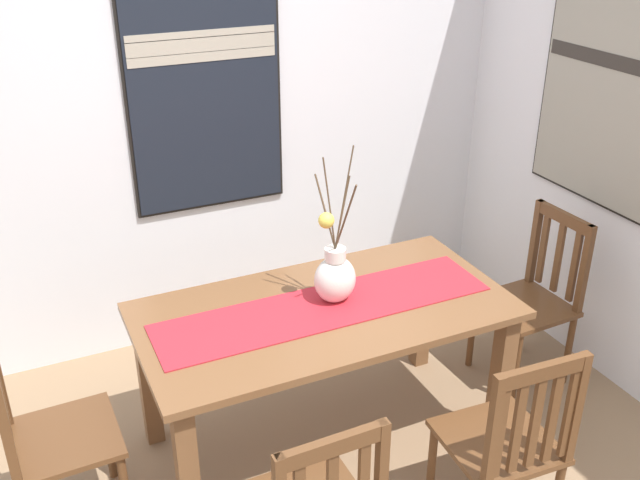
{
  "coord_description": "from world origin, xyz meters",
  "views": [
    {
      "loc": [
        -0.98,
        -1.86,
        2.42
      ],
      "look_at": [
        0.23,
        0.76,
        1.0
      ],
      "focal_mm": 40.46,
      "sensor_mm": 36.0,
      "label": 1
    }
  ],
  "objects_px": {
    "dining_table": "(325,330)",
    "painting_on_side_wall": "(610,86)",
    "chair_0": "(45,432)",
    "chair_2": "(534,297)",
    "painting_on_back_wall": "(205,90)",
    "chair_3": "(509,441)",
    "centerpiece_vase": "(335,274)"
  },
  "relations": [
    {
      "from": "dining_table",
      "to": "painting_on_side_wall",
      "type": "bearing_deg",
      "value": 4.14
    },
    {
      "from": "dining_table",
      "to": "painting_on_side_wall",
      "type": "xyz_separation_m",
      "value": [
        1.6,
        0.12,
        0.91
      ]
    },
    {
      "from": "dining_table",
      "to": "chair_0",
      "type": "distance_m",
      "value": 1.23
    },
    {
      "from": "dining_table",
      "to": "chair_2",
      "type": "xyz_separation_m",
      "value": [
        1.24,
        0.03,
        -0.15
      ]
    },
    {
      "from": "dining_table",
      "to": "painting_on_back_wall",
      "type": "relative_size",
      "value": 1.27
    },
    {
      "from": "chair_3",
      "to": "painting_on_back_wall",
      "type": "relative_size",
      "value": 0.72
    },
    {
      "from": "chair_2",
      "to": "painting_on_back_wall",
      "type": "distance_m",
      "value": 2.05
    },
    {
      "from": "dining_table",
      "to": "chair_2",
      "type": "relative_size",
      "value": 1.78
    },
    {
      "from": "chair_0",
      "to": "painting_on_back_wall",
      "type": "bearing_deg",
      "value": 47.9
    },
    {
      "from": "chair_0",
      "to": "painting_on_side_wall",
      "type": "distance_m",
      "value": 3.02
    },
    {
      "from": "chair_2",
      "to": "chair_3",
      "type": "height_order",
      "value": "chair_3"
    },
    {
      "from": "chair_0",
      "to": "centerpiece_vase",
      "type": "bearing_deg",
      "value": 1.9
    },
    {
      "from": "centerpiece_vase",
      "to": "chair_0",
      "type": "distance_m",
      "value": 1.34
    },
    {
      "from": "chair_0",
      "to": "painting_on_back_wall",
      "type": "relative_size",
      "value": 0.74
    },
    {
      "from": "centerpiece_vase",
      "to": "chair_3",
      "type": "relative_size",
      "value": 0.78
    },
    {
      "from": "painting_on_back_wall",
      "to": "painting_on_side_wall",
      "type": "height_order",
      "value": "painting_on_side_wall"
    },
    {
      "from": "chair_0",
      "to": "chair_2",
      "type": "relative_size",
      "value": 1.03
    },
    {
      "from": "dining_table",
      "to": "chair_0",
      "type": "xyz_separation_m",
      "value": [
        -1.22,
        -0.01,
        -0.14
      ]
    },
    {
      "from": "dining_table",
      "to": "chair_0",
      "type": "bearing_deg",
      "value": -179.59
    },
    {
      "from": "dining_table",
      "to": "chair_3",
      "type": "distance_m",
      "value": 0.92
    },
    {
      "from": "chair_3",
      "to": "painting_on_side_wall",
      "type": "bearing_deg",
      "value": 37.89
    },
    {
      "from": "chair_3",
      "to": "painting_on_side_wall",
      "type": "xyz_separation_m",
      "value": [
        1.2,
        0.93,
        1.05
      ]
    },
    {
      "from": "painting_on_back_wall",
      "to": "painting_on_side_wall",
      "type": "distance_m",
      "value": 2.05
    },
    {
      "from": "dining_table",
      "to": "painting_on_side_wall",
      "type": "height_order",
      "value": "painting_on_side_wall"
    },
    {
      "from": "centerpiece_vase",
      "to": "painting_on_side_wall",
      "type": "xyz_separation_m",
      "value": [
        1.54,
        0.08,
        0.66
      ]
    },
    {
      "from": "centerpiece_vase",
      "to": "chair_3",
      "type": "height_order",
      "value": "centerpiece_vase"
    },
    {
      "from": "dining_table",
      "to": "painting_on_side_wall",
      "type": "relative_size",
      "value": 1.37
    },
    {
      "from": "centerpiece_vase",
      "to": "chair_2",
      "type": "height_order",
      "value": "centerpiece_vase"
    },
    {
      "from": "centerpiece_vase",
      "to": "painting_on_side_wall",
      "type": "bearing_deg",
      "value": 3.06
    },
    {
      "from": "dining_table",
      "to": "centerpiece_vase",
      "type": "xyz_separation_m",
      "value": [
        0.06,
        0.03,
        0.25
      ]
    },
    {
      "from": "chair_2",
      "to": "painting_on_back_wall",
      "type": "xyz_separation_m",
      "value": [
        -1.38,
        1.15,
        0.98
      ]
    },
    {
      "from": "dining_table",
      "to": "centerpiece_vase",
      "type": "height_order",
      "value": "centerpiece_vase"
    }
  ]
}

